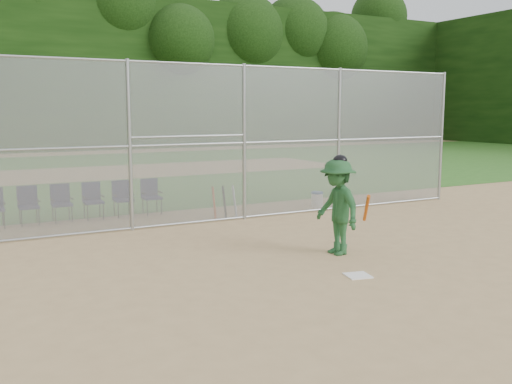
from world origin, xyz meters
name	(u,v)px	position (x,y,z in m)	size (l,w,h in m)	color
ground	(322,271)	(0.00, 0.00, 0.00)	(100.00, 100.00, 0.00)	tan
grass_strip	(94,173)	(0.00, 18.00, 0.01)	(100.00, 100.00, 0.00)	#2C641E
dirt_patch_far	(94,173)	(0.00, 18.00, 0.01)	(24.00, 24.00, 0.00)	tan
backstop_fence	(209,141)	(0.00, 5.00, 2.07)	(16.09, 0.09, 4.00)	gray
treeline	(80,53)	(0.00, 20.00, 5.50)	(81.00, 60.00, 11.00)	black
home_plate	(358,276)	(0.35, -0.56, 0.01)	(0.41, 0.41, 0.02)	white
batter_at_plate	(337,206)	(0.94, 0.86, 0.96)	(0.97, 1.32, 1.98)	#205028
water_cooler	(317,199)	(3.74, 5.64, 0.23)	(0.36, 0.36, 0.45)	white
spare_bats	(224,202)	(0.63, 5.44, 0.42)	(0.66, 0.29, 0.84)	#D84C14
chair_1	(29,206)	(-4.08, 6.83, 0.48)	(0.54, 0.52, 0.96)	#0F1239
chair_2	(62,203)	(-3.28, 6.83, 0.48)	(0.54, 0.52, 0.96)	#0F1239
chair_3	(93,201)	(-2.49, 6.83, 0.48)	(0.54, 0.52, 0.96)	#0F1239
chair_4	(123,199)	(-1.70, 6.83, 0.48)	(0.54, 0.52, 0.96)	#0F1239
chair_5	(152,197)	(-0.91, 6.83, 0.48)	(0.54, 0.52, 0.96)	#0F1239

